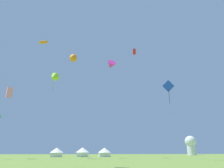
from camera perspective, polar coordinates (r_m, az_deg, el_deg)
kite_lime_delta at (r=63.00m, az=-15.96°, el=1.84°), size 3.28×3.60×24.25m
kite_magenta_delta at (r=70.07m, az=-0.31°, el=5.27°), size 3.49×4.09×31.68m
kite_orange_delta at (r=69.33m, az=-11.15°, el=7.21°), size 3.58×3.75×32.85m
kite_red_box at (r=64.14m, az=6.23°, el=8.89°), size 1.47×1.76×31.99m
kite_blue_diamond at (r=46.99m, az=15.48°, el=-0.85°), size 2.70×1.02×16.84m
kite_pink_box at (r=62.21m, az=-26.71°, el=-2.10°), size 2.18×2.51×18.57m
kite_orange_parafoil at (r=65.06m, az=-18.63°, el=10.95°), size 3.21×2.19×33.09m
festival_tent_center at (r=77.82m, az=-15.20°, el=-17.80°), size 4.77×4.77×3.10m
festival_tent_left at (r=77.66m, az=-8.23°, el=-18.19°), size 4.93×4.93×3.20m
festival_tent_right at (r=78.37m, az=-2.13°, el=-18.38°), size 4.84×4.84×3.14m
observatory_dome at (r=131.81m, az=21.16°, el=-15.42°), size 6.40×6.40×10.80m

